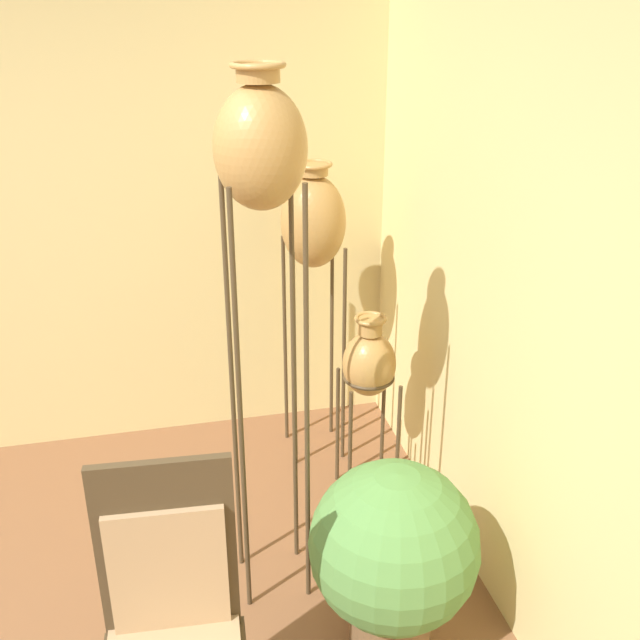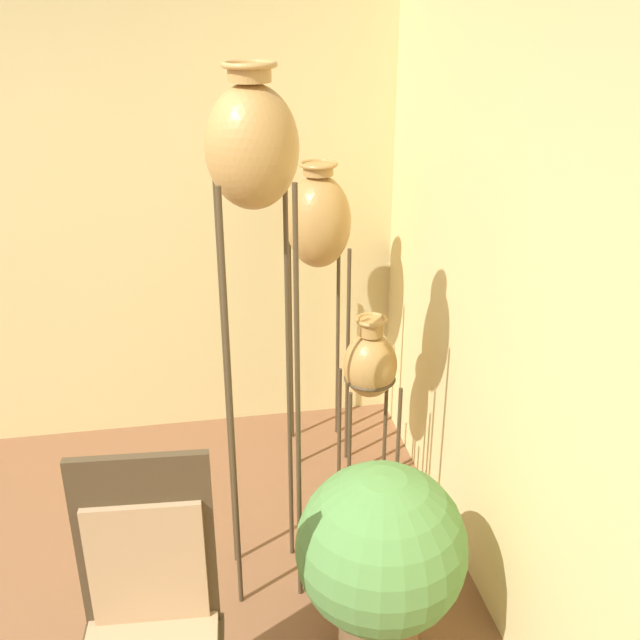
{
  "view_description": "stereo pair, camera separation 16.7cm",
  "coord_description": "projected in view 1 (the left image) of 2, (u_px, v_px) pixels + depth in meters",
  "views": [
    {
      "loc": [
        0.88,
        -1.78,
        2.41
      ],
      "look_at": [
        1.59,
        1.28,
        1.01
      ],
      "focal_mm": 42.0,
      "sensor_mm": 36.0,
      "label": 1
    },
    {
      "loc": [
        1.04,
        -1.81,
        2.41
      ],
      "look_at": [
        1.59,
        1.28,
        1.01
      ],
      "focal_mm": 42.0,
      "sensor_mm": 36.0,
      "label": 2
    }
  ],
  "objects": [
    {
      "name": "potted_plant",
      "position": [
        394.0,
        552.0,
        2.83
      ],
      "size": [
        0.65,
        0.65,
        0.81
      ],
      "color": "brown",
      "rests_on": "ground_plane"
    },
    {
      "name": "wall_right",
      "position": [
        606.0,
        366.0,
        2.28
      ],
      "size": [
        0.06,
        8.32,
        2.7
      ],
      "color": "beige",
      "rests_on": "ground_plane"
    },
    {
      "name": "vase_stand_tall",
      "position": [
        261.0,
        162.0,
        2.58
      ],
      "size": [
        0.33,
        0.33,
        2.19
      ],
      "color": "#473823",
      "rests_on": "ground_plane"
    },
    {
      "name": "chair",
      "position": [
        171.0,
        628.0,
        2.26
      ],
      "size": [
        0.48,
        0.5,
        1.15
      ],
      "rotation": [
        0.0,
        0.0,
        -0.07
      ],
      "color": "#473823",
      "rests_on": "ground_plane"
    },
    {
      "name": "vase_stand_short",
      "position": [
        369.0,
        365.0,
        3.62
      ],
      "size": [
        0.27,
        0.27,
        0.99
      ],
      "color": "#473823",
      "rests_on": "ground_plane"
    },
    {
      "name": "vase_stand_medium",
      "position": [
        313.0,
        225.0,
        3.76
      ],
      "size": [
        0.33,
        0.33,
        1.63
      ],
      "color": "#473823",
      "rests_on": "ground_plane"
    }
  ]
}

